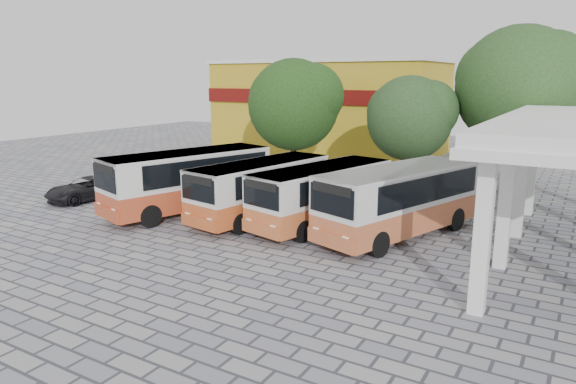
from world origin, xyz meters
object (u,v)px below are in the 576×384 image
Objects in this scene: parked_car at (88,189)px; bus_centre_right at (322,192)px; bus_far_left at (188,178)px; bus_centre_left at (261,186)px; bus_far_right at (400,197)px.

bus_centre_right is at bearing 18.56° from parked_car.
bus_far_left is 3.96m from bus_centre_left.
bus_far_left reaches higher than parked_car.
bus_far_right is at bearing 15.17° from bus_centre_left.
bus_far_left is 1.99× the size of parked_car.
bus_far_left is at bearing -157.83° from bus_centre_left.
parked_car is (-10.65, -1.66, -0.99)m from bus_centre_left.
bus_far_right is at bearing 16.37° from bus_centre_right.
bus_far_left is at bearing 16.68° from parked_car.
bus_centre_left is 1.76× the size of parked_car.
parked_car is (-13.76, -2.10, -0.98)m from bus_centre_right.
bus_centre_left reaches higher than bus_centre_right.
bus_centre_left is 0.91× the size of bus_far_right.
bus_far_left is 1.13× the size of bus_centre_right.
parked_car is (-6.79, -0.81, -1.17)m from bus_far_left.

